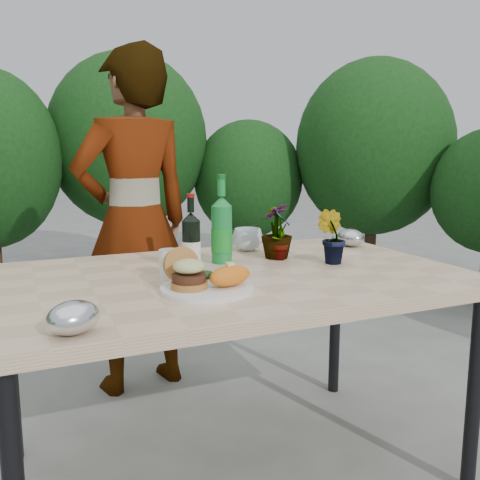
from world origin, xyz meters
name	(u,v)px	position (x,y,z in m)	size (l,w,h in m)	color
ground	(231,472)	(0.00, 0.00, 0.00)	(80.00, 80.00, 0.00)	slate
patio_table	(231,290)	(0.00, 0.00, 0.69)	(1.60, 1.00, 0.75)	#D5B58E
shrub_hedge	(128,159)	(0.00, 1.58, 1.11)	(6.90, 5.05, 1.98)	#382316
dinner_plate	(207,289)	(-0.16, -0.18, 0.76)	(0.28, 0.28, 0.01)	white
burger_stack	(187,272)	(-0.21, -0.16, 0.81)	(0.11, 0.16, 0.11)	#B7722D
sweet_potato	(230,276)	(-0.09, -0.20, 0.80)	(0.15, 0.08, 0.06)	orange
grilled_veg	(202,275)	(-0.14, -0.09, 0.78)	(0.08, 0.05, 0.03)	olive
wine_bottle	(191,243)	(-0.11, 0.08, 0.85)	(0.07, 0.07, 0.27)	black
sparkling_water	(222,231)	(0.04, 0.18, 0.87)	(0.08, 0.08, 0.33)	#178133
plastic_cup	(170,264)	(-0.21, 0.03, 0.80)	(0.07, 0.07, 0.10)	white
seedling_left	(280,233)	(0.26, 0.13, 0.86)	(0.11, 0.08, 0.21)	#20591E
seedling_mid	(331,237)	(0.41, 0.01, 0.85)	(0.11, 0.09, 0.20)	#2D5B1F
seedling_right	(277,231)	(0.27, 0.17, 0.86)	(0.12, 0.12, 0.22)	#23541C
blue_bowl	(247,240)	(0.23, 0.36, 0.80)	(0.12, 0.12, 0.09)	silver
foil_packet_left	(73,317)	(-0.57, -0.41, 0.79)	(0.13, 0.11, 0.08)	silver
foil_packet_right	(351,238)	(0.68, 0.26, 0.79)	(0.13, 0.11, 0.08)	#B3B5BA
person	(135,223)	(-0.14, 0.87, 0.82)	(0.60, 0.39, 1.65)	#A27451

